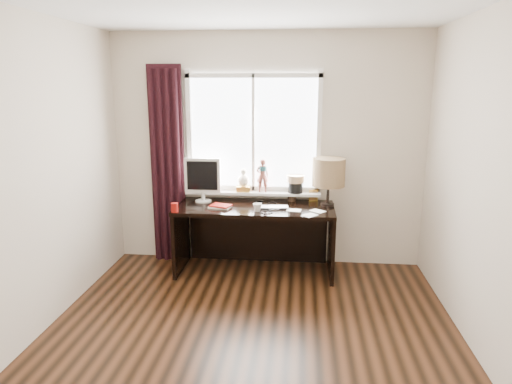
# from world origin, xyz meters

# --- Properties ---
(floor) EXTENTS (3.50, 4.00, 0.00)m
(floor) POSITION_xyz_m (0.00, 0.00, 0.00)
(floor) COLOR #442412
(floor) RESTS_ON ground
(wall_back) EXTENTS (3.50, 0.00, 2.60)m
(wall_back) POSITION_xyz_m (0.00, 2.00, 1.30)
(wall_back) COLOR beige
(wall_back) RESTS_ON ground
(wall_front) EXTENTS (3.50, 0.00, 2.60)m
(wall_front) POSITION_xyz_m (0.00, -2.00, 1.30)
(wall_front) COLOR beige
(wall_front) RESTS_ON ground
(wall_left) EXTENTS (0.00, 4.00, 2.60)m
(wall_left) POSITION_xyz_m (-1.75, 0.00, 1.30)
(wall_left) COLOR beige
(wall_left) RESTS_ON ground
(wall_right) EXTENTS (0.00, 4.00, 2.60)m
(wall_right) POSITION_xyz_m (1.75, 0.00, 1.30)
(wall_right) COLOR beige
(wall_right) RESTS_ON ground
(laptop) EXTENTS (0.33, 0.23, 0.02)m
(laptop) POSITION_xyz_m (0.11, 1.57, 0.76)
(laptop) COLOR silver
(laptop) RESTS_ON desk
(mug) EXTENTS (0.12, 0.12, 0.09)m
(mug) POSITION_xyz_m (-0.05, 1.44, 0.79)
(mug) COLOR white
(mug) RESTS_ON desk
(red_cup) EXTENTS (0.07, 0.07, 0.09)m
(red_cup) POSITION_xyz_m (-0.90, 1.33, 0.80)
(red_cup) COLOR maroon
(red_cup) RESTS_ON desk
(window) EXTENTS (1.52, 0.21, 1.40)m
(window) POSITION_xyz_m (-0.15, 1.95, 1.30)
(window) COLOR white
(window) RESTS_ON ground
(curtain) EXTENTS (0.38, 0.09, 2.25)m
(curtain) POSITION_xyz_m (-1.13, 1.91, 1.12)
(curtain) COLOR black
(curtain) RESTS_ON floor
(desk) EXTENTS (1.70, 0.70, 0.75)m
(desk) POSITION_xyz_m (-0.10, 1.73, 0.51)
(desk) COLOR black
(desk) RESTS_ON floor
(monitor) EXTENTS (0.40, 0.18, 0.49)m
(monitor) POSITION_xyz_m (-0.70, 1.78, 1.03)
(monitor) COLOR beige
(monitor) RESTS_ON desk
(notebook_stack) EXTENTS (0.25, 0.21, 0.03)m
(notebook_stack) POSITION_xyz_m (-0.46, 1.54, 0.77)
(notebook_stack) COLOR beige
(notebook_stack) RESTS_ON desk
(brush_holder) EXTENTS (0.09, 0.09, 0.25)m
(brush_holder) POSITION_xyz_m (0.29, 1.90, 0.81)
(brush_holder) COLOR black
(brush_holder) RESTS_ON desk
(icon_frame) EXTENTS (0.10, 0.04, 0.13)m
(icon_frame) POSITION_xyz_m (0.53, 1.92, 0.81)
(icon_frame) COLOR gold
(icon_frame) RESTS_ON desk
(table_lamp) EXTENTS (0.35, 0.35, 0.52)m
(table_lamp) POSITION_xyz_m (0.68, 1.73, 1.11)
(table_lamp) COLOR black
(table_lamp) RESTS_ON desk
(loose_papers) EXTENTS (0.42, 0.35, 0.00)m
(loose_papers) POSITION_xyz_m (0.46, 1.45, 0.75)
(loose_papers) COLOR white
(loose_papers) RESTS_ON desk
(desk_cables) EXTENTS (0.28, 0.55, 0.01)m
(desk_cables) POSITION_xyz_m (0.03, 1.61, 0.75)
(desk_cables) COLOR black
(desk_cables) RESTS_ON desk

